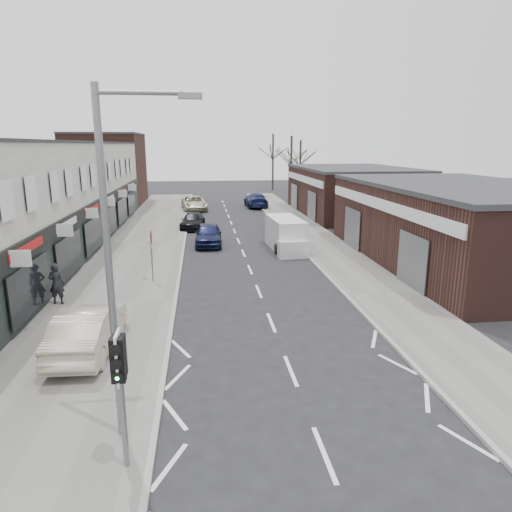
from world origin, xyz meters
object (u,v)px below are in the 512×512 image
object	(u,v)px
parked_car_left_c	(194,203)
parked_car_right_a	(287,232)
street_lamp	(116,251)
pedestrian	(57,284)
white_van	(286,235)
parked_car_left_a	(208,234)
sedan_on_pavement	(88,329)
parked_car_left_b	(193,221)
traffic_light	(120,369)
parked_car_right_c	(256,200)
parked_car_right_b	(277,222)
warning_sign	(152,241)

from	to	relation	value
parked_car_left_c	parked_car_right_a	bearing A→B (deg)	-74.45
street_lamp	pedestrian	bearing A→B (deg)	114.46
white_van	parked_car_left_c	size ratio (longest dim) A/B	1.01
pedestrian	parked_car_left_a	xyz separation A→B (m)	(6.77, 11.84, -0.27)
sedan_on_pavement	parked_car_right_a	size ratio (longest dim) A/B	1.08
pedestrian	parked_car_left_b	world-z (taller)	pedestrian
pedestrian	parked_car_left_c	size ratio (longest dim) A/B	0.34
traffic_light	parked_car_left_c	size ratio (longest dim) A/B	0.57
parked_car_left_a	parked_car_right_c	bearing A→B (deg)	75.56
white_van	parked_car_right_a	world-z (taller)	white_van
traffic_light	parked_car_right_c	bearing A→B (deg)	79.43
traffic_light	parked_car_right_b	bearing A→B (deg)	74.11
warning_sign	parked_car_left_c	xyz separation A→B (m)	(1.76, 26.79, -1.45)
traffic_light	sedan_on_pavement	world-z (taller)	traffic_light
pedestrian	parked_car_right_c	bearing A→B (deg)	-105.17
street_lamp	pedestrian	world-z (taller)	street_lamp
parked_car_left_b	parked_car_right_c	distance (m)	14.51
warning_sign	parked_car_left_a	size ratio (longest dim) A/B	0.60
sedan_on_pavement	warning_sign	bearing A→B (deg)	-97.50
street_lamp	parked_car_right_c	size ratio (longest dim) A/B	1.46
parked_car_right_c	parked_car_left_c	bearing A→B (deg)	10.81
white_van	parked_car_right_c	bearing A→B (deg)	85.34
traffic_light	sedan_on_pavement	bearing A→B (deg)	109.46
sedan_on_pavement	parked_car_right_a	world-z (taller)	sedan_on_pavement
parked_car_left_c	parked_car_right_a	world-z (taller)	parked_car_left_c
parked_car_left_c	parked_car_right_b	world-z (taller)	parked_car_left_c
white_van	parked_car_left_c	world-z (taller)	white_van
traffic_light	parked_car_left_c	world-z (taller)	traffic_light
parked_car_left_b	parked_car_right_b	xyz separation A→B (m)	(6.90, -1.83, 0.07)
parked_car_left_b	pedestrian	bearing A→B (deg)	-100.81
pedestrian	warning_sign	bearing A→B (deg)	-134.99
parked_car_left_b	parked_car_right_c	xyz separation A→B (m)	(6.90, 12.76, 0.15)
pedestrian	parked_car_left_a	bearing A→B (deg)	-113.24
parked_car_left_a	parked_car_left_c	distance (m)	18.02
street_lamp	warning_sign	distance (m)	13.04
traffic_light	street_lamp	size ratio (longest dim) A/B	0.39
parked_car_left_a	parked_car_right_b	xyz separation A→B (m)	(5.70, 4.92, -0.05)
parked_car_left_a	pedestrian	bearing A→B (deg)	-117.92
warning_sign	parked_car_left_a	xyz separation A→B (m)	(2.96, 8.81, -1.44)
street_lamp	parked_car_right_b	xyz separation A→B (m)	(8.03, 26.53, -3.91)
parked_car_right_c	white_van	bearing A→B (deg)	86.78
traffic_light	warning_sign	distance (m)	14.04
pedestrian	parked_car_left_b	bearing A→B (deg)	-100.16
pedestrian	parked_car_right_b	xyz separation A→B (m)	(12.47, 16.76, -0.32)
street_lamp	sedan_on_pavement	distance (m)	6.38
street_lamp	parked_car_right_b	bearing A→B (deg)	73.17
pedestrian	parked_car_right_c	distance (m)	33.74
white_van	warning_sign	bearing A→B (deg)	-142.97
parked_car_left_a	parked_car_left_b	bearing A→B (deg)	101.91
traffic_light	sedan_on_pavement	size ratio (longest dim) A/B	0.66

